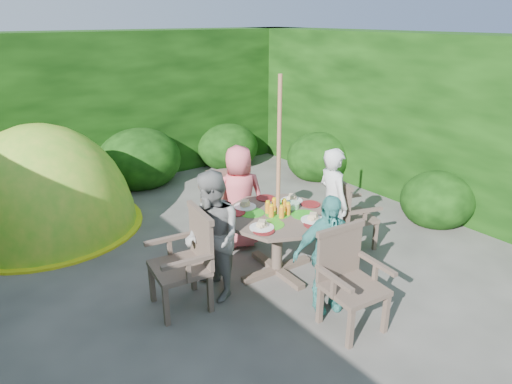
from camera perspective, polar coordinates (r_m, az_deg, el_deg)
ground at (r=5.22m, az=-5.74°, el=-10.41°), size 60.00×60.00×0.00m
hedge_enclosure at (r=5.84m, az=-12.92°, el=6.01°), size 9.00×9.00×2.50m
patio_table at (r=4.99m, az=2.75°, el=-3.93°), size 1.29×1.29×0.86m
parasol_pole at (r=4.80m, az=2.81°, el=1.39°), size 0.05×0.05×2.20m
garden_chair_right at (r=5.73m, az=11.54°, el=-2.55°), size 0.58×0.62×0.86m
garden_chair_left at (r=4.53m, az=-8.62°, el=-8.28°), size 0.58×0.63×0.96m
garden_chair_back at (r=5.87m, az=-3.81°, el=-1.09°), size 0.69×0.64×0.95m
garden_chair_front at (r=4.32m, az=11.50°, el=-10.47°), size 0.59×0.54×0.91m
child_right at (r=5.44m, az=9.54°, el=-1.35°), size 0.41×0.54×1.33m
child_left at (r=4.58m, az=-5.42°, el=-5.57°), size 0.58×0.71×1.34m
child_back at (r=5.58m, az=-2.13°, el=-0.67°), size 0.73×0.60×1.30m
child_front at (r=4.45m, az=8.86°, el=-7.64°), size 0.76×0.49×1.20m
dome_tent at (r=6.90m, az=-24.42°, el=-4.09°), size 2.57×2.57×2.87m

